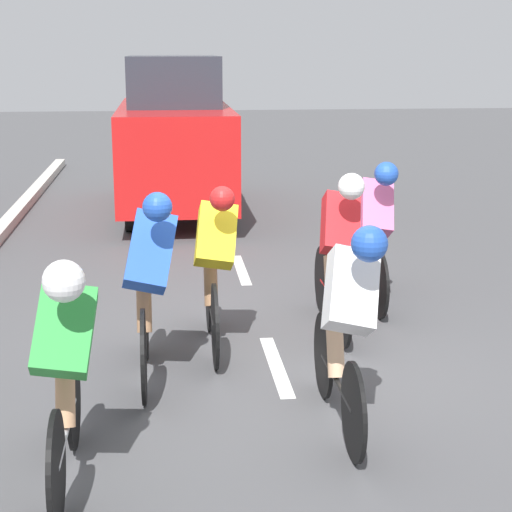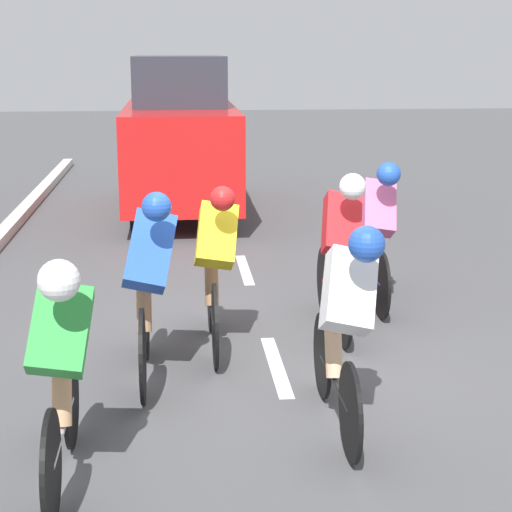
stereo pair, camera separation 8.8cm
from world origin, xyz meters
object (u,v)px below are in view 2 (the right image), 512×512
cyclist_green (61,364)px  support_car (180,137)px  cyclist_blue (148,283)px  cyclist_pink (376,229)px  cyclist_red (340,247)px  cyclist_yellow (215,265)px  cyclist_white (346,320)px

cyclist_green → support_car: bearing=-95.1°
cyclist_green → cyclist_blue: 1.72m
cyclist_green → cyclist_pink: bearing=-127.6°
cyclist_red → support_car: size_ratio=0.38×
cyclist_green → cyclist_yellow: 2.54m
cyclist_white → support_car: (1.02, -8.27, 0.41)m
cyclist_blue → support_car: 7.25m
cyclist_green → cyclist_red: cyclist_red is taller
cyclist_green → support_car: (-0.79, -8.89, 0.42)m
cyclist_blue → cyclist_white: (-1.35, 1.04, -0.01)m
cyclist_red → cyclist_blue: bearing=31.7°
cyclist_green → support_car: 8.94m
cyclist_blue → cyclist_yellow: size_ratio=0.99×
cyclist_green → cyclist_yellow: cyclist_yellow is taller
cyclist_yellow → cyclist_green: bearing=66.4°
cyclist_blue → cyclist_red: bearing=-148.3°
cyclist_yellow → cyclist_white: bearing=115.0°
cyclist_yellow → cyclist_red: 1.22m
cyclist_blue → cyclist_white: cyclist_blue is taller
cyclist_blue → support_car: size_ratio=0.37×
cyclist_green → cyclist_pink: 4.42m
cyclist_pink → cyclist_blue: bearing=39.5°
cyclist_yellow → support_car: support_car is taller
cyclist_green → cyclist_white: size_ratio=0.96×
cyclist_green → cyclist_white: 1.92m
cyclist_green → cyclist_red: size_ratio=0.96×
cyclist_white → support_car: support_car is taller
cyclist_red → cyclist_white: (0.36, 2.10, -0.01)m
cyclist_pink → cyclist_white: (0.89, 2.88, -0.00)m
cyclist_green → cyclist_white: bearing=-161.1°
cyclist_blue → cyclist_pink: (-2.24, -1.84, -0.01)m
cyclist_blue → cyclist_pink: cyclist_blue is taller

